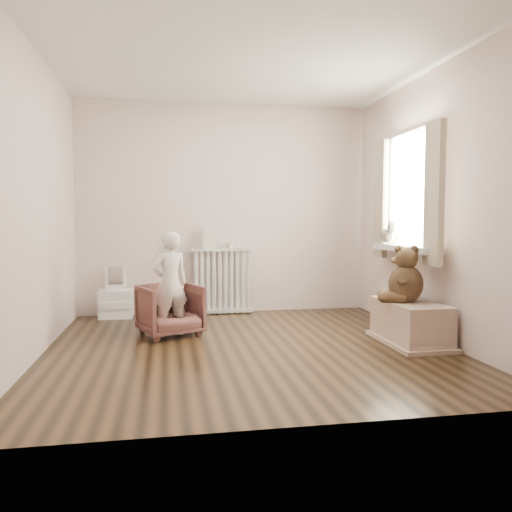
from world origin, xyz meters
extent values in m
cube|color=black|center=(0.00, 0.00, 0.00)|extent=(3.60, 3.60, 0.01)
cube|color=white|center=(0.00, 0.00, 2.60)|extent=(3.60, 3.60, 0.01)
cube|color=beige|center=(0.00, 1.80, 1.30)|extent=(3.60, 0.02, 2.60)
cube|color=beige|center=(0.00, -1.80, 1.30)|extent=(3.60, 0.02, 2.60)
cube|color=beige|center=(-1.80, 0.00, 1.30)|extent=(0.02, 3.60, 2.60)
cube|color=beige|center=(1.80, 0.00, 1.30)|extent=(0.02, 3.60, 2.60)
cube|color=white|center=(1.76, 0.30, 1.45)|extent=(0.03, 0.90, 1.10)
cube|color=silver|center=(1.67, 0.30, 0.87)|extent=(0.22, 1.10, 0.06)
cube|color=#BFB193|center=(1.65, -0.27, 1.39)|extent=(0.06, 0.26, 1.30)
cube|color=#BFB193|center=(1.65, 0.87, 1.39)|extent=(0.06, 0.26, 1.30)
cube|color=silver|center=(-0.05, 1.68, 0.39)|extent=(0.77, 0.15, 0.81)
cube|color=beige|center=(-0.20, 1.68, 0.94)|extent=(0.16, 0.01, 0.27)
cylinder|color=#A59E8C|center=(0.04, 1.68, 0.84)|extent=(0.10, 0.10, 0.06)
cube|color=silver|center=(-1.33, 1.65, 0.28)|extent=(0.38, 0.27, 0.60)
imported|color=brown|center=(-0.70, 0.59, 0.26)|extent=(0.72, 0.73, 0.52)
imported|color=white|center=(-0.70, 0.54, 0.53)|extent=(0.44, 0.36, 1.02)
cube|color=tan|center=(1.52, -0.13, 0.20)|extent=(0.44, 0.84, 0.40)
camera|label=1|loc=(-0.72, -4.42, 1.15)|focal=35.00mm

